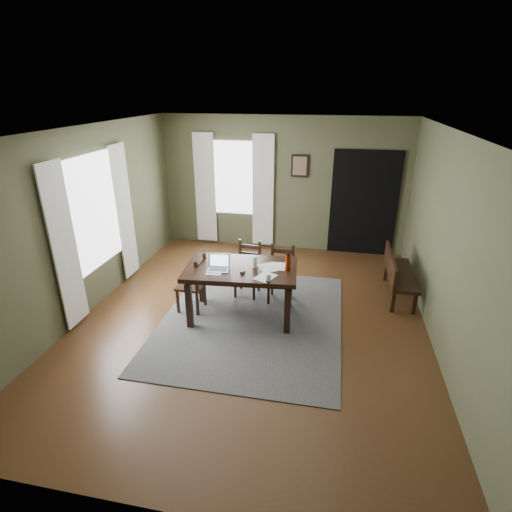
% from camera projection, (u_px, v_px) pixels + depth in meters
% --- Properties ---
extents(ground, '(5.00, 6.00, 0.01)m').
position_uv_depth(ground, '(252.00, 320.00, 5.94)').
color(ground, '#492C16').
extents(room_shell, '(5.02, 6.02, 2.71)m').
position_uv_depth(room_shell, '(252.00, 202.00, 5.23)').
color(room_shell, '#4B4E33').
rests_on(room_shell, ground).
extents(rug, '(2.60, 3.20, 0.01)m').
position_uv_depth(rug, '(252.00, 319.00, 5.94)').
color(rug, '#474747').
rests_on(rug, ground).
extents(dining_table, '(1.67, 1.09, 0.80)m').
position_uv_depth(dining_table, '(241.00, 273.00, 5.75)').
color(dining_table, black).
rests_on(dining_table, rug).
extents(chair_end, '(0.41, 0.41, 0.89)m').
position_uv_depth(chair_end, '(194.00, 284.00, 6.03)').
color(chair_end, black).
rests_on(chair_end, rug).
extents(chair_back_left, '(0.41, 0.41, 0.89)m').
position_uv_depth(chair_back_left, '(248.00, 269.00, 6.52)').
color(chair_back_left, black).
rests_on(chair_back_left, rug).
extents(chair_back_right, '(0.40, 0.40, 0.89)m').
position_uv_depth(chair_back_right, '(281.00, 275.00, 6.34)').
color(chair_back_right, black).
rests_on(chair_back_right, rug).
extents(bench, '(0.41, 1.29, 0.73)m').
position_uv_depth(bench, '(397.00, 272.00, 6.45)').
color(bench, black).
rests_on(bench, ground).
extents(laptop, '(0.32, 0.27, 0.21)m').
position_uv_depth(laptop, '(219.00, 265.00, 5.64)').
color(laptop, '#B7B7BC').
rests_on(laptop, dining_table).
extents(computer_mouse, '(0.06, 0.10, 0.03)m').
position_uv_depth(computer_mouse, '(243.00, 271.00, 5.54)').
color(computer_mouse, '#3F3F42').
rests_on(computer_mouse, dining_table).
extents(tv_remote, '(0.07, 0.20, 0.02)m').
position_uv_depth(tv_remote, '(268.00, 279.00, 5.34)').
color(tv_remote, black).
rests_on(tv_remote, dining_table).
extents(drinking_glass, '(0.08, 0.08, 0.17)m').
position_uv_depth(drinking_glass, '(255.00, 262.00, 5.68)').
color(drinking_glass, silver).
rests_on(drinking_glass, dining_table).
extents(water_bottle, '(0.08, 0.08, 0.26)m').
position_uv_depth(water_bottle, '(288.00, 262.00, 5.58)').
color(water_bottle, '#982C0B').
rests_on(water_bottle, dining_table).
extents(paper_a, '(0.23, 0.29, 0.00)m').
position_uv_depth(paper_a, '(215.00, 271.00, 5.60)').
color(paper_a, white).
rests_on(paper_a, dining_table).
extents(paper_b, '(0.32, 0.36, 0.00)m').
position_uv_depth(paper_b, '(265.00, 277.00, 5.42)').
color(paper_b, white).
rests_on(paper_b, dining_table).
extents(paper_c, '(0.37, 0.39, 0.00)m').
position_uv_depth(paper_c, '(268.00, 268.00, 5.69)').
color(paper_c, white).
rests_on(paper_c, dining_table).
extents(paper_d, '(0.24, 0.30, 0.00)m').
position_uv_depth(paper_d, '(278.00, 266.00, 5.74)').
color(paper_d, white).
rests_on(paper_d, dining_table).
extents(window_left, '(0.01, 1.30, 1.70)m').
position_uv_depth(window_left, '(94.00, 212.00, 5.99)').
color(window_left, white).
rests_on(window_left, ground).
extents(window_back, '(1.00, 0.01, 1.50)m').
position_uv_depth(window_back, '(234.00, 178.00, 8.23)').
color(window_back, white).
rests_on(window_back, ground).
extents(curtain_left_near, '(0.03, 0.48, 2.30)m').
position_uv_depth(curtain_left_near, '(64.00, 248.00, 5.35)').
color(curtain_left_near, silver).
rests_on(curtain_left_near, ground).
extents(curtain_left_far, '(0.03, 0.48, 2.30)m').
position_uv_depth(curtain_left_far, '(125.00, 213.00, 6.83)').
color(curtain_left_far, silver).
rests_on(curtain_left_far, ground).
extents(curtain_back_left, '(0.44, 0.03, 2.30)m').
position_uv_depth(curtain_back_left, '(205.00, 189.00, 8.41)').
color(curtain_back_left, silver).
rests_on(curtain_back_left, ground).
extents(curtain_back_right, '(0.44, 0.03, 2.30)m').
position_uv_depth(curtain_back_right, '(263.00, 192.00, 8.19)').
color(curtain_back_right, silver).
rests_on(curtain_back_right, ground).
extents(framed_picture, '(0.34, 0.03, 0.44)m').
position_uv_depth(framed_picture, '(300.00, 166.00, 7.87)').
color(framed_picture, black).
rests_on(framed_picture, ground).
extents(doorway_back, '(1.30, 0.03, 2.10)m').
position_uv_depth(doorway_back, '(364.00, 204.00, 7.91)').
color(doorway_back, black).
rests_on(doorway_back, ground).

